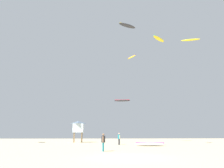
% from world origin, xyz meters
% --- Properties ---
extents(ground_plane, '(120.00, 120.00, 0.00)m').
position_xyz_m(ground_plane, '(0.00, 0.00, 0.00)').
color(ground_plane, beige).
extents(person_foreground, '(0.38, 0.55, 1.67)m').
position_xyz_m(person_foreground, '(-1.71, 5.15, 0.97)').
color(person_foreground, teal).
rests_on(person_foreground, ground).
extents(person_midground, '(0.40, 0.54, 1.75)m').
position_xyz_m(person_midground, '(0.86, 16.96, 1.02)').
color(person_midground, '#2D2D33').
rests_on(person_midground, ground).
extents(kite_grounded_near, '(4.39, 1.83, 0.51)m').
position_xyz_m(kite_grounded_near, '(4.85, 13.73, 0.25)').
color(kite_grounded_near, white).
rests_on(kite_grounded_near, ground).
extents(lifeguard_tower, '(2.30, 2.30, 4.15)m').
position_xyz_m(lifeguard_tower, '(-6.41, 26.06, 3.05)').
color(lifeguard_tower, '#8C704C').
rests_on(lifeguard_tower, ground).
extents(kite_aloft_0, '(3.60, 1.93, 0.80)m').
position_xyz_m(kite_aloft_0, '(14.66, 19.03, 18.80)').
color(kite_aloft_0, yellow).
extents(kite_aloft_1, '(4.43, 1.73, 0.52)m').
position_xyz_m(kite_aloft_1, '(3.68, 38.76, 10.34)').
color(kite_aloft_1, '#2D2D33').
extents(kite_aloft_2, '(4.17, 2.86, 0.49)m').
position_xyz_m(kite_aloft_2, '(3.39, 23.59, 24.03)').
color(kite_aloft_2, '#2D2D33').
extents(kite_aloft_3, '(2.81, 2.78, 0.46)m').
position_xyz_m(kite_aloft_3, '(7.27, 14.64, 16.63)').
color(kite_aloft_3, yellow).
extents(kite_aloft_5, '(2.36, 3.12, 0.78)m').
position_xyz_m(kite_aloft_5, '(5.55, 32.40, 20.42)').
color(kite_aloft_5, yellow).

